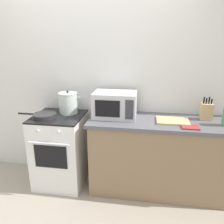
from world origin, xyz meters
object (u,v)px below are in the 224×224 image
Objects in this scene: stove at (61,150)px; stock_pot at (68,103)px; frying_pan at (44,115)px; oven_mitt at (190,127)px; microwave at (115,104)px; cutting_board at (173,121)px; knife_block at (206,111)px.

stove is 0.61m from stock_pot.
frying_pan is 2.62× the size of oven_mitt.
microwave is 1.39× the size of cutting_board.
cutting_board reaches higher than stove.
frying_pan is at bearing -172.94° from knife_block.
frying_pan reaches higher than oven_mitt.
microwave reaches higher than cutting_board.
microwave is at bearing 173.36° from cutting_board.
cutting_board is 2.00× the size of oven_mitt.
knife_block reaches higher than frying_pan.
oven_mitt is (0.17, -0.16, -0.00)m from cutting_board.
frying_pan reaches higher than cutting_board.
microwave is (0.69, 0.08, 0.61)m from stove.
knife_block is at bearing 3.36° from microwave.
cutting_board is 0.42m from knife_block.
stove is 1.84m from knife_block.
frying_pan is at bearing -136.59° from stock_pot.
cutting_board is 1.34× the size of knife_block.
microwave reaches higher than stove.
stove is at bearing -175.38° from knife_block.
oven_mitt is at bearing -43.84° from cutting_board.
stock_pot is 1.19× the size of knife_block.
cutting_board is at bearing 136.16° from oven_mitt.
knife_block is at bearing 0.62° from stock_pot.
stock_pot reaches higher than cutting_board.
stock_pot is 0.33m from frying_pan.
oven_mitt is (0.84, -0.24, -0.14)m from microwave.
stock_pot is 1.77× the size of oven_mitt.
oven_mitt is at bearing -11.13° from stock_pot.
stove is 0.92m from microwave.
knife_block is (1.75, 0.14, 0.56)m from stove.
microwave is at bearing 164.12° from oven_mitt.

